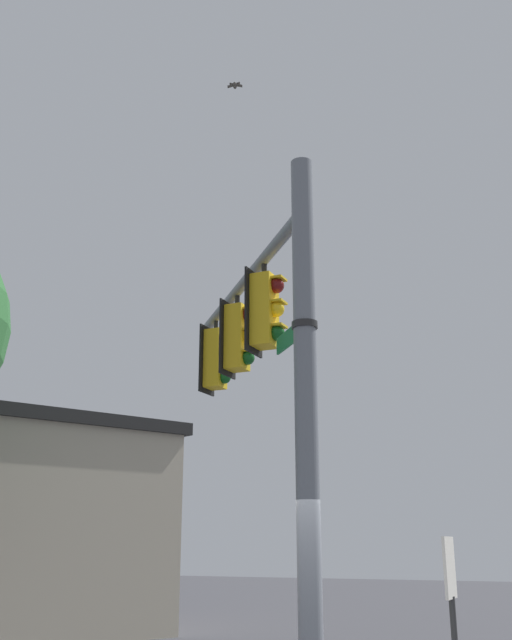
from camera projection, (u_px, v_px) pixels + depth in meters
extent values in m
cylinder|color=slate|center=(307.00, 424.00, 8.41)|extent=(0.27, 0.27, 6.68)
cylinder|color=slate|center=(246.00, 281.00, 11.54)|extent=(3.97, 3.52, 0.17)
cylinder|color=black|center=(264.00, 270.00, 10.60)|extent=(0.08, 0.08, 0.18)
cube|color=gold|center=(264.00, 311.00, 10.42)|extent=(0.36, 0.30, 1.05)
sphere|color=#590F0F|center=(277.00, 286.00, 10.44)|extent=(0.22, 0.22, 0.22)
cube|color=gold|center=(278.00, 279.00, 10.47)|extent=(0.24, 0.20, 0.03)
sphere|color=yellow|center=(277.00, 309.00, 10.34)|extent=(0.22, 0.22, 0.22)
cube|color=gold|center=(278.00, 302.00, 10.36)|extent=(0.24, 0.20, 0.03)
sphere|color=#0F4C19|center=(277.00, 333.00, 10.24)|extent=(0.22, 0.22, 0.22)
cube|color=gold|center=(278.00, 326.00, 10.26)|extent=(0.24, 0.20, 0.03)
cube|color=black|center=(253.00, 313.00, 10.48)|extent=(0.54, 0.03, 1.22)
cylinder|color=black|center=(237.00, 301.00, 11.94)|extent=(0.08, 0.08, 0.18)
cube|color=gold|center=(237.00, 338.00, 11.76)|extent=(0.36, 0.30, 1.05)
sphere|color=#590F0F|center=(248.00, 315.00, 11.79)|extent=(0.22, 0.22, 0.22)
cube|color=gold|center=(249.00, 309.00, 11.81)|extent=(0.24, 0.20, 0.03)
sphere|color=yellow|center=(248.00, 337.00, 11.69)|extent=(0.22, 0.22, 0.22)
cube|color=gold|center=(249.00, 330.00, 11.71)|extent=(0.24, 0.20, 0.03)
sphere|color=#0F4C19|center=(248.00, 358.00, 11.58)|extent=(0.22, 0.22, 0.22)
cube|color=gold|center=(249.00, 352.00, 11.61)|extent=(0.24, 0.20, 0.03)
cube|color=black|center=(228.00, 339.00, 11.83)|extent=(0.54, 0.03, 1.22)
cylinder|color=black|center=(216.00, 326.00, 13.29)|extent=(0.08, 0.08, 0.18)
cube|color=gold|center=(215.00, 359.00, 13.11)|extent=(0.36, 0.30, 1.05)
sphere|color=#590F0F|center=(225.00, 339.00, 13.13)|extent=(0.22, 0.22, 0.22)
cube|color=gold|center=(226.00, 334.00, 13.15)|extent=(0.24, 0.20, 0.03)
sphere|color=yellow|center=(225.00, 358.00, 13.03)|extent=(0.22, 0.22, 0.22)
cube|color=gold|center=(226.00, 353.00, 13.05)|extent=(0.24, 0.20, 0.03)
sphere|color=#0F4C19|center=(225.00, 378.00, 12.93)|extent=(0.22, 0.22, 0.22)
cube|color=gold|center=(226.00, 372.00, 12.95)|extent=(0.24, 0.20, 0.03)
cube|color=black|center=(207.00, 360.00, 13.17)|extent=(0.54, 0.03, 1.22)
cube|color=#147238|center=(288.00, 338.00, 9.29)|extent=(0.67, 0.60, 0.22)
cube|color=white|center=(287.00, 338.00, 9.30)|extent=(0.66, 0.58, 0.04)
cylinder|color=#262626|center=(305.00, 325.00, 8.75)|extent=(0.31, 0.31, 0.08)
ellipsoid|color=#4C4742|center=(235.00, 85.00, 13.14)|extent=(0.21, 0.14, 0.06)
cube|color=#4C4742|center=(234.00, 85.00, 13.14)|extent=(0.14, 0.23, 0.09)
cube|color=#4C4742|center=(236.00, 85.00, 13.14)|extent=(0.14, 0.23, 0.06)
cube|color=silver|center=(449.00, 567.00, 9.47)|extent=(0.60, 0.04, 0.76)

